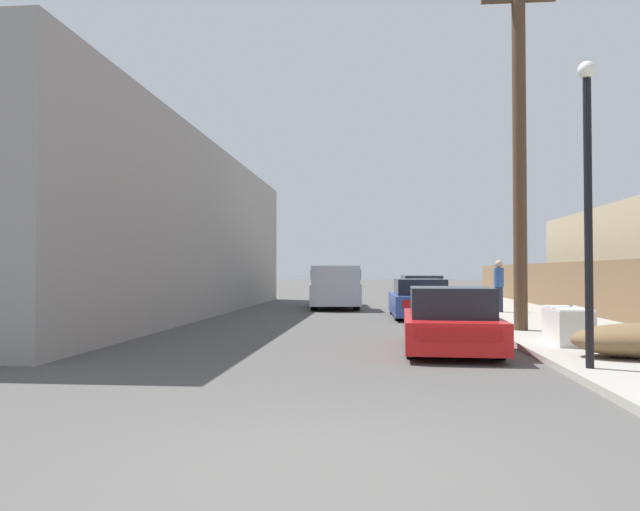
# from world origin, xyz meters

# --- Properties ---
(ground_plane) EXTENTS (220.00, 220.00, 0.00)m
(ground_plane) POSITION_xyz_m (0.00, 0.00, 0.00)
(ground_plane) COLOR #4F4C49
(sidewalk_curb) EXTENTS (4.20, 63.00, 0.12)m
(sidewalk_curb) POSITION_xyz_m (5.30, 23.50, 0.06)
(sidewalk_curb) COLOR #9E998E
(sidewalk_curb) RESTS_ON ground
(discarded_fridge) EXTENTS (0.76, 1.71, 0.74)m
(discarded_fridge) POSITION_xyz_m (4.18, 8.07, 0.48)
(discarded_fridge) COLOR silver
(discarded_fridge) RESTS_ON sidewalk_curb
(parked_sports_car_red) EXTENTS (1.90, 4.28, 1.25)m
(parked_sports_car_red) POSITION_xyz_m (1.82, 7.63, 0.57)
(parked_sports_car_red) COLOR red
(parked_sports_car_red) RESTS_ON ground
(car_parked_mid) EXTENTS (1.96, 4.72, 1.29)m
(car_parked_mid) POSITION_xyz_m (1.79, 16.39, 0.61)
(car_parked_mid) COLOR #2D478C
(car_parked_mid) RESTS_ON ground
(car_parked_far) EXTENTS (2.09, 4.24, 1.36)m
(car_parked_far) POSITION_xyz_m (2.32, 23.34, 0.64)
(car_parked_far) COLOR silver
(car_parked_far) RESTS_ON ground
(pickup_truck) EXTENTS (2.45, 5.80, 1.76)m
(pickup_truck) POSITION_xyz_m (-1.37, 21.12, 0.88)
(pickup_truck) COLOR silver
(pickup_truck) RESTS_ON ground
(utility_pole) EXTENTS (1.80, 0.33, 9.04)m
(utility_pole) POSITION_xyz_m (3.89, 10.82, 4.74)
(utility_pole) COLOR #4C3826
(utility_pole) RESTS_ON sidewalk_curb
(street_lamp) EXTENTS (0.26, 0.26, 4.59)m
(street_lamp) POSITION_xyz_m (3.55, 4.83, 2.79)
(street_lamp) COLOR black
(street_lamp) RESTS_ON sidewalk_curb
(wooden_fence) EXTENTS (0.08, 38.40, 1.76)m
(wooden_fence) POSITION_xyz_m (7.25, 17.53, 1.00)
(wooden_fence) COLOR brown
(wooden_fence) RESTS_ON sidewalk_curb
(building_left_block) EXTENTS (7.00, 24.25, 5.97)m
(building_left_block) POSITION_xyz_m (-8.66, 17.08, 2.99)
(building_left_block) COLOR gray
(building_left_block) RESTS_ON ground
(pedestrian) EXTENTS (0.34, 0.34, 1.82)m
(pedestrian) POSITION_xyz_m (4.66, 17.64, 1.06)
(pedestrian) COLOR #282D42
(pedestrian) RESTS_ON sidewalk_curb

